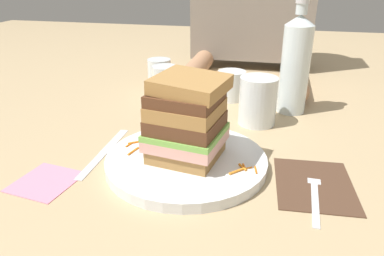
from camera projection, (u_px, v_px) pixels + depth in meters
name	position (u px, v px, depth m)	size (l,w,h in m)	color
ground_plane	(190.00, 158.00, 0.66)	(3.00, 3.00, 0.00)	tan
main_plate	(188.00, 161.00, 0.63)	(0.27, 0.27, 0.02)	white
sandwich	(188.00, 120.00, 0.60)	(0.13, 0.13, 0.14)	#A87A42
carrot_shred_0	(134.00, 143.00, 0.67)	(0.00, 0.00, 0.03)	orange
carrot_shred_1	(143.00, 143.00, 0.67)	(0.00, 0.00, 0.03)	orange
carrot_shred_2	(130.00, 144.00, 0.66)	(0.00, 0.00, 0.02)	orange
carrot_shred_3	(144.00, 146.00, 0.65)	(0.00, 0.00, 0.03)	orange
carrot_shred_4	(133.00, 151.00, 0.64)	(0.00, 0.00, 0.03)	orange
carrot_shred_5	(244.00, 167.00, 0.59)	(0.00, 0.00, 0.02)	orange
carrot_shred_6	(237.00, 171.00, 0.58)	(0.00, 0.00, 0.03)	orange
carrot_shred_7	(243.00, 167.00, 0.59)	(0.00, 0.00, 0.02)	orange
carrot_shred_8	(246.00, 169.00, 0.58)	(0.00, 0.00, 0.02)	orange
carrot_shred_9	(256.00, 170.00, 0.58)	(0.00, 0.00, 0.02)	orange
napkin_dark	(314.00, 184.00, 0.58)	(0.12, 0.15, 0.00)	#4C3323
fork	(315.00, 190.00, 0.55)	(0.02, 0.17, 0.00)	silver
knife	(103.00, 153.00, 0.67)	(0.02, 0.20, 0.00)	silver
juice_glass	(258.00, 103.00, 0.78)	(0.08, 0.08, 0.10)	white
water_bottle	(295.00, 64.00, 0.82)	(0.06, 0.06, 0.26)	silver
empty_tumbler_0	(231.00, 85.00, 0.93)	(0.07, 0.07, 0.07)	silver
empty_tumbler_1	(165.00, 85.00, 0.90)	(0.06, 0.06, 0.09)	silver
empty_tumbler_2	(160.00, 76.00, 0.98)	(0.06, 0.06, 0.09)	silver
napkin_pink	(46.00, 181.00, 0.58)	(0.09, 0.09, 0.00)	pink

